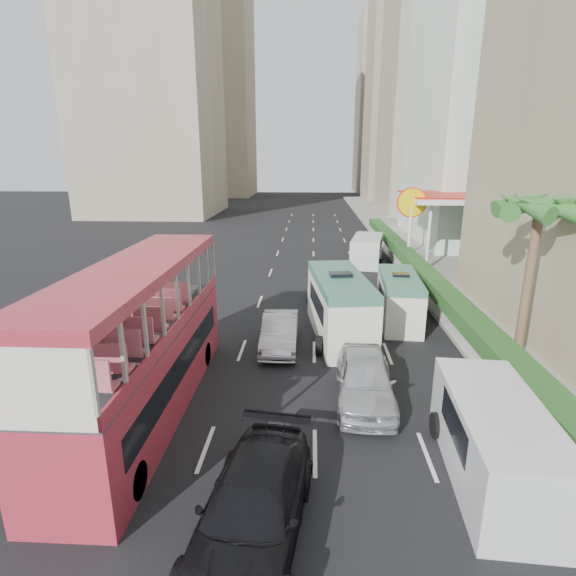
# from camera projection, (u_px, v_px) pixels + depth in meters

# --- Properties ---
(ground_plane) EXTENTS (200.00, 200.00, 0.00)m
(ground_plane) POSITION_uv_depth(u_px,v_px,m) (327.00, 415.00, 14.88)
(ground_plane) COLOR black
(ground_plane) RESTS_ON ground
(double_decker_bus) EXTENTS (2.50, 11.00, 5.06)m
(double_decker_bus) POSITION_uv_depth(u_px,v_px,m) (142.00, 340.00, 14.48)
(double_decker_bus) COLOR #A92939
(double_decker_bus) RESTS_ON ground
(car_silver_lane_a) EXTENTS (1.59, 4.43, 1.46)m
(car_silver_lane_a) POSITION_uv_depth(u_px,v_px,m) (280.00, 347.00, 20.23)
(car_silver_lane_a) COLOR silver
(car_silver_lane_a) RESTS_ON ground
(car_silver_lane_b) EXTENTS (2.17, 4.94, 1.66)m
(car_silver_lane_b) POSITION_uv_depth(u_px,v_px,m) (364.00, 400.00, 15.77)
(car_silver_lane_b) COLOR silver
(car_silver_lane_b) RESTS_ON ground
(car_black) EXTENTS (2.90, 5.70, 1.58)m
(car_black) POSITION_uv_depth(u_px,v_px,m) (254.00, 537.00, 10.10)
(car_black) COLOR black
(car_black) RESTS_ON ground
(van_asset) EXTENTS (3.31, 5.69, 1.49)m
(van_asset) POSITION_uv_depth(u_px,v_px,m) (332.00, 293.00, 28.26)
(van_asset) COLOR silver
(van_asset) RESTS_ON ground
(minibus_near) EXTENTS (3.05, 6.86, 2.94)m
(minibus_near) POSITION_uv_depth(u_px,v_px,m) (340.00, 306.00, 21.12)
(minibus_near) COLOR silver
(minibus_near) RESTS_ON ground
(minibus_far) EXTENTS (2.16, 5.54, 2.41)m
(minibus_far) POSITION_uv_depth(u_px,v_px,m) (399.00, 299.00, 23.15)
(minibus_far) COLOR silver
(minibus_far) RESTS_ON ground
(panel_van_near) EXTENTS (2.51, 5.54, 2.17)m
(panel_van_near) POSITION_uv_depth(u_px,v_px,m) (495.00, 441.00, 11.70)
(panel_van_near) COLOR silver
(panel_van_near) RESTS_ON ground
(panel_van_far) EXTENTS (3.17, 5.74, 2.17)m
(panel_van_far) POSITION_uv_depth(u_px,v_px,m) (367.00, 250.00, 35.88)
(panel_van_far) COLOR silver
(panel_van_far) RESTS_ON ground
(sidewalk) EXTENTS (6.00, 120.00, 0.18)m
(sidewalk) POSITION_uv_depth(u_px,v_px,m) (423.00, 256.00, 38.37)
(sidewalk) COLOR #99968C
(sidewalk) RESTS_ON ground
(kerb_wall) EXTENTS (0.30, 44.00, 1.00)m
(kerb_wall) POSITION_uv_depth(u_px,v_px,m) (420.00, 284.00, 27.80)
(kerb_wall) COLOR silver
(kerb_wall) RESTS_ON sidewalk
(hedge) EXTENTS (1.10, 44.00, 0.70)m
(hedge) POSITION_uv_depth(u_px,v_px,m) (422.00, 271.00, 27.56)
(hedge) COLOR #2D6626
(hedge) RESTS_ON kerb_wall
(palm_tree) EXTENTS (0.36, 0.36, 6.40)m
(palm_tree) POSITION_uv_depth(u_px,v_px,m) (527.00, 287.00, 17.37)
(palm_tree) COLOR brown
(palm_tree) RESTS_ON sidewalk
(shell_station) EXTENTS (6.50, 8.00, 5.50)m
(shell_station) POSITION_uv_depth(u_px,v_px,m) (445.00, 229.00, 35.66)
(shell_station) COLOR silver
(shell_station) RESTS_ON ground
(tower_mid) EXTENTS (16.00, 16.00, 50.00)m
(tower_mid) POSITION_uv_depth(u_px,v_px,m) (448.00, 33.00, 62.60)
(tower_mid) COLOR tan
(tower_mid) RESTS_ON ground
(tower_far_a) EXTENTS (14.00, 14.00, 44.00)m
(tower_far_a) POSITION_uv_depth(u_px,v_px,m) (405.00, 83.00, 86.50)
(tower_far_a) COLOR tan
(tower_far_a) RESTS_ON ground
(tower_far_b) EXTENTS (14.00, 14.00, 40.00)m
(tower_far_b) POSITION_uv_depth(u_px,v_px,m) (386.00, 107.00, 108.16)
(tower_far_b) COLOR tan
(tower_far_b) RESTS_ON ground
(tower_left_a) EXTENTS (18.00, 18.00, 52.00)m
(tower_left_a) POSITION_uv_depth(u_px,v_px,m) (144.00, 23.00, 61.58)
(tower_left_a) COLOR tan
(tower_left_a) RESTS_ON ground
(tower_left_b) EXTENTS (16.00, 16.00, 46.00)m
(tower_left_b) POSITION_uv_depth(u_px,v_px,m) (214.00, 86.00, 95.88)
(tower_left_b) COLOR tan
(tower_left_b) RESTS_ON ground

